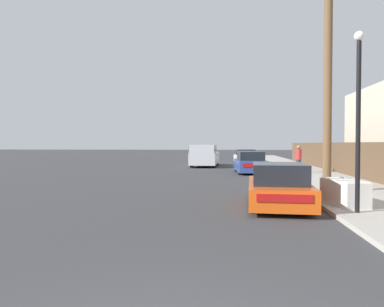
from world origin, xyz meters
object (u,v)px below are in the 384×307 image
Objects in this scene: car_parked_far at (245,157)px; pickup_truck at (205,156)px; utility_pole at (328,62)px; car_parked_mid at (250,163)px; parked_sports_car_red at (279,187)px; discarded_fridge at (344,192)px; street_lamp at (358,108)px; pedestrian at (299,159)px.

pickup_truck reaches higher than car_parked_far.
pickup_truck is 0.63× the size of utility_pole.
pickup_truck reaches higher than car_parked_mid.
car_parked_far reaches higher than parked_sports_car_red.
discarded_fridge is 20.34m from pickup_truck.
car_parked_mid is (-1.96, 13.15, 0.17)m from discarded_fridge.
car_parked_far is 25.44m from street_lamp.
street_lamp reaches higher than discarded_fridge.
pickup_truck is at bearing 108.38° from utility_pole.
street_lamp reaches higher than pedestrian.
pickup_truck reaches higher than pedestrian.
utility_pole reaches higher than street_lamp.
pickup_truck is 9.76m from pedestrian.
car_parked_mid is at bearing 87.34° from discarded_fridge.
pickup_truck is at bearing 104.28° from street_lamp.
parked_sports_car_red is 3.26m from street_lamp.
discarded_fridge is at bearing -6.48° from parked_sports_car_red.
car_parked_mid reaches higher than car_parked_far.
pedestrian is at bearing 80.25° from parked_sports_car_red.
car_parked_mid is 3.07m from pedestrian.
discarded_fridge is at bearing 88.78° from street_lamp.
parked_sports_car_red is 19.62m from pickup_truck.
parked_sports_car_red is 23.77m from car_parked_far.
discarded_fridge is 0.41× the size of parked_sports_car_red.
discarded_fridge is 12.17m from pedestrian.
parked_sports_car_red is 12.13m from pedestrian.
pickup_truck is 1.25× the size of street_lamp.
pedestrian is at bearing 74.54° from discarded_fridge.
car_parked_mid reaches higher than parked_sports_car_red.
discarded_fridge is 24.16m from car_parked_far.
street_lamp is at bearing 106.11° from pickup_truck.
discarded_fridge is 0.19× the size of utility_pole.
car_parked_far is at bearing 85.49° from car_parked_mid.
street_lamp is (5.30, -20.82, 1.93)m from pickup_truck.
parked_sports_car_red is 0.47× the size of utility_pole.
pedestrian reaches higher than car_parked_far.
utility_pole is (2.20, -10.27, 4.22)m from car_parked_mid.
discarded_fridge is 0.40× the size of car_parked_mid.
car_parked_mid reaches higher than discarded_fridge.
car_parked_far is 0.78× the size of pickup_truck.
parked_sports_car_red is 0.97× the size of car_parked_far.
parked_sports_car_red is at bearing 158.99° from discarded_fridge.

